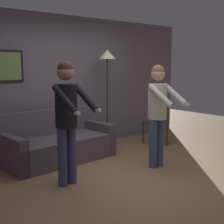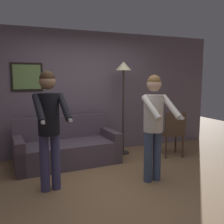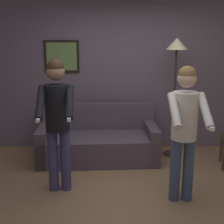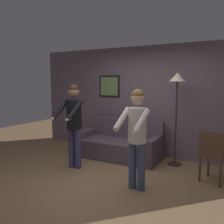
{
  "view_description": "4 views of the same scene",
  "coord_description": "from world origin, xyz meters",
  "px_view_note": "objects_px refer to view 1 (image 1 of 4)",
  "views": [
    {
      "loc": [
        -3.11,
        -3.34,
        1.67
      ],
      "look_at": [
        -0.33,
        0.03,
        1.0
      ],
      "focal_mm": 50.0,
      "sensor_mm": 36.0,
      "label": 1
    },
    {
      "loc": [
        -1.38,
        -3.25,
        1.61
      ],
      "look_at": [
        -0.03,
        0.14,
        1.12
      ],
      "focal_mm": 40.0,
      "sensor_mm": 36.0,
      "label": 2
    },
    {
      "loc": [
        -0.24,
        -3.5,
        2.01
      ],
      "look_at": [
        -0.24,
        0.07,
        1.12
      ],
      "focal_mm": 50.0,
      "sensor_mm": 36.0,
      "label": 3
    },
    {
      "loc": [
        2.33,
        -3.57,
        1.82
      ],
      "look_at": [
        0.01,
        0.22,
        1.23
      ],
      "focal_mm": 40.0,
      "sensor_mm": 36.0,
      "label": 4
    }
  ],
  "objects_px": {
    "torchiere_lamp": "(107,66)",
    "person_standing_right": "(158,107)",
    "person_standing_left": "(67,111)",
    "couch": "(58,145)",
    "dining_chair_distant": "(158,120)"
  },
  "relations": [
    {
      "from": "torchiere_lamp",
      "to": "person_standing_right",
      "type": "distance_m",
      "value": 1.66
    },
    {
      "from": "person_standing_left",
      "to": "person_standing_right",
      "type": "height_order",
      "value": "person_standing_left"
    },
    {
      "from": "couch",
      "to": "person_standing_right",
      "type": "distance_m",
      "value": 1.86
    },
    {
      "from": "person_standing_left",
      "to": "torchiere_lamp",
      "type": "bearing_deg",
      "value": 36.44
    },
    {
      "from": "couch",
      "to": "torchiere_lamp",
      "type": "xyz_separation_m",
      "value": [
        1.25,
        0.19,
        1.36
      ]
    },
    {
      "from": "couch",
      "to": "dining_chair_distant",
      "type": "height_order",
      "value": "dining_chair_distant"
    },
    {
      "from": "person_standing_right",
      "to": "dining_chair_distant",
      "type": "relative_size",
      "value": 1.79
    },
    {
      "from": "person_standing_left",
      "to": "person_standing_right",
      "type": "xyz_separation_m",
      "value": [
        1.54,
        -0.26,
        -0.04
      ]
    },
    {
      "from": "person_standing_left",
      "to": "dining_chair_distant",
      "type": "bearing_deg",
      "value": 14.55
    },
    {
      "from": "couch",
      "to": "person_standing_right",
      "type": "relative_size",
      "value": 1.17
    },
    {
      "from": "couch",
      "to": "dining_chair_distant",
      "type": "xyz_separation_m",
      "value": [
        2.1,
        -0.41,
        0.25
      ]
    },
    {
      "from": "couch",
      "to": "torchiere_lamp",
      "type": "bearing_deg",
      "value": 8.48
    },
    {
      "from": "person_standing_right",
      "to": "dining_chair_distant",
      "type": "distance_m",
      "value": 1.46
    },
    {
      "from": "torchiere_lamp",
      "to": "dining_chair_distant",
      "type": "bearing_deg",
      "value": -35.06
    },
    {
      "from": "torchiere_lamp",
      "to": "person_standing_left",
      "type": "relative_size",
      "value": 1.14
    }
  ]
}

